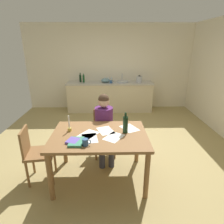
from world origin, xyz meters
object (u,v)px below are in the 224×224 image
(bottle_oil, at_px, (80,78))
(stovetop_kettle, at_px, (139,79))
(chair_at_table, at_px, (104,130))
(coffee_mug, at_px, (85,142))
(bottle_vinegar, at_px, (84,79))
(wine_glass_by_kettle, at_px, (108,78))
(person_seated, at_px, (104,123))
(wine_glass_near_sink, at_px, (111,78))
(book_cookery, at_px, (76,142))
(sink_unit, at_px, (122,81))
(chair_side_empty, at_px, (35,152))
(wine_bottle_on_table, at_px, (125,124))
(wine_glass_back_left, at_px, (105,78))
(candlestick, at_px, (69,127))
(mixing_bowl, at_px, (106,80))
(dining_table, at_px, (99,140))
(book_magazine, at_px, (73,141))
(teacup_on_counter, at_px, (111,82))

(bottle_oil, distance_m, stovetop_kettle, 1.80)
(chair_at_table, distance_m, coffee_mug, 1.12)
(bottle_vinegar, distance_m, wine_glass_by_kettle, 0.76)
(coffee_mug, distance_m, bottle_oil, 3.68)
(person_seated, height_order, wine_glass_near_sink, person_seated)
(chair_at_table, relative_size, book_cookery, 3.34)
(sink_unit, xyz_separation_m, bottle_oil, (-1.29, 0.06, 0.09))
(book_cookery, height_order, wine_glass_near_sink, wine_glass_near_sink)
(bottle_oil, bearing_deg, chair_side_empty, -94.15)
(chair_side_empty, relative_size, wine_glass_by_kettle, 5.64)
(wine_bottle_on_table, height_order, wine_glass_back_left, wine_bottle_on_table)
(coffee_mug, relative_size, stovetop_kettle, 0.53)
(candlestick, distance_m, wine_bottle_on_table, 0.84)
(person_seated, distance_m, bottle_vinegar, 2.77)
(bottle_vinegar, relative_size, wine_glass_near_sink, 1.70)
(chair_side_empty, bearing_deg, bottle_vinegar, 83.91)
(person_seated, relative_size, wine_glass_back_left, 7.76)
(person_seated, xyz_separation_m, mixing_bowl, (-0.01, 2.64, 0.28))
(dining_table, relative_size, mixing_bowl, 5.07)
(book_cookery, height_order, bottle_vinegar, bottle_vinegar)
(candlestick, distance_m, mixing_bowl, 3.15)
(chair_side_empty, distance_m, wine_glass_near_sink, 3.66)
(chair_side_empty, height_order, wine_glass_by_kettle, wine_glass_by_kettle)
(dining_table, relative_size, candlestick, 5.59)
(book_magazine, distance_m, bottle_vinegar, 3.49)
(person_seated, relative_size, mixing_bowl, 4.36)
(book_magazine, bearing_deg, wine_glass_near_sink, 100.27)
(chair_at_table, relative_size, wine_glass_by_kettle, 5.54)
(chair_side_empty, bearing_deg, wine_bottle_on_table, 2.79)
(dining_table, height_order, bottle_oil, bottle_oil)
(dining_table, xyz_separation_m, bottle_vinegar, (-0.61, 3.24, 0.35))
(person_seated, xyz_separation_m, chair_side_empty, (-1.02, -0.60, -0.19))
(book_magazine, relative_size, wine_bottle_on_table, 0.54)
(chair_side_empty, relative_size, mixing_bowl, 3.17)
(coffee_mug, relative_size, teacup_on_counter, 1.05)
(book_magazine, height_order, wine_glass_near_sink, wine_glass_near_sink)
(person_seated, distance_m, stovetop_kettle, 2.88)
(book_cookery, xyz_separation_m, bottle_oil, (-0.42, 3.56, 0.24))
(book_magazine, height_order, bottle_oil, bottle_oil)
(book_magazine, distance_m, stovetop_kettle, 3.76)
(dining_table, relative_size, book_cookery, 5.44)
(mixing_bowl, bearing_deg, wine_glass_near_sink, 44.60)
(coffee_mug, xyz_separation_m, book_cookery, (-0.13, 0.07, -0.03))
(chair_side_empty, height_order, sink_unit, sink_unit)
(mixing_bowl, xyz_separation_m, wine_glass_by_kettle, (0.08, 0.18, 0.05))
(chair_at_table, xyz_separation_m, wine_bottle_on_table, (0.33, -0.68, 0.42))
(book_magazine, xyz_separation_m, wine_bottle_on_table, (0.72, 0.27, 0.12))
(coffee_mug, xyz_separation_m, wine_glass_by_kettle, (0.30, 3.72, 0.20))
(person_seated, relative_size, candlestick, 4.81)
(teacup_on_counter, bearing_deg, mixing_bowl, 143.20)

